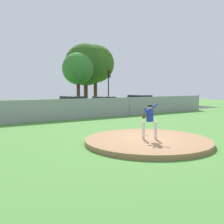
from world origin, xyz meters
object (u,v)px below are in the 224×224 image
parked_car_teal (104,104)px  traffic_light_far (109,82)px  traffic_cone_orange (129,110)px  pitcher_youth (150,118)px  parked_car_burgundy (140,102)px  parked_car_charcoal (72,105)px  baseball (147,135)px

parked_car_teal → traffic_light_far: traffic_light_far is taller
traffic_cone_orange → pitcher_youth: bearing=-123.2°
pitcher_youth → traffic_light_far: traffic_light_far is taller
parked_car_teal → traffic_cone_orange: (1.63, -2.31, -0.50)m
parked_car_burgundy → parked_car_teal: (-5.09, -0.32, -0.04)m
traffic_cone_orange → traffic_light_far: traffic_light_far is taller
parked_car_teal → traffic_light_far: 5.92m
traffic_cone_orange → traffic_light_far: 7.39m
pitcher_youth → parked_car_burgundy: size_ratio=0.35×
parked_car_charcoal → traffic_cone_orange: bearing=-27.2°
pitcher_youth → parked_car_burgundy: (11.38, 14.71, -0.38)m
parked_car_charcoal → traffic_light_far: traffic_light_far is taller
parked_car_burgundy → traffic_cone_orange: parked_car_burgundy is taller
baseball → parked_car_teal: size_ratio=0.02×
baseball → traffic_cone_orange: 13.65m
pitcher_youth → parked_car_burgundy: 18.61m
pitcher_youth → traffic_light_far: bearing=62.8°
baseball → parked_car_burgundy: parked_car_burgundy is taller
parked_car_charcoal → parked_car_teal: size_ratio=1.11×
baseball → parked_car_charcoal: 14.25m
parked_car_charcoal → traffic_light_far: 8.19m
pitcher_youth → parked_car_teal: pitcher_youth is taller
traffic_light_far → pitcher_youth: bearing=-117.2°
parked_car_charcoal → traffic_light_far: bearing=30.4°
parked_car_charcoal → parked_car_burgundy: 8.55m
parked_car_charcoal → parked_car_teal: bearing=-5.0°
parked_car_burgundy → traffic_light_far: 4.95m
baseball → traffic_light_far: bearing=63.0°
pitcher_youth → parked_car_charcoal: size_ratio=0.36×
parked_car_teal → parked_car_charcoal: bearing=175.0°
baseball → parked_car_teal: bearing=66.9°
pitcher_youth → traffic_cone_orange: size_ratio=2.99×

